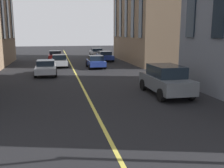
{
  "coord_description": "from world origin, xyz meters",
  "views": [
    {
      "loc": [
        -0.19,
        1.81,
        3.85
      ],
      "look_at": [
        11.57,
        -0.74,
        1.48
      ],
      "focal_mm": 41.58,
      "sensor_mm": 36.0,
      "label": 1
    }
  ],
  "objects": [
    {
      "name": "car_silver_oncoming",
      "position": [
        30.26,
        1.42,
        0.7
      ],
      "size": [
        3.9,
        1.89,
        1.4
      ],
      "color": "#B7BABF",
      "rests_on": "ground_plane"
    },
    {
      "name": "car_grey_far",
      "position": [
        14.77,
        -4.9,
        0.97
      ],
      "size": [
        4.7,
        2.14,
        1.88
      ],
      "color": "slate",
      "rests_on": "ground_plane"
    },
    {
      "name": "car_silver_parked_a",
      "position": [
        42.81,
        -4.9,
        0.7
      ],
      "size": [
        4.4,
        1.95,
        1.37
      ],
      "color": "#B7BABF",
      "rests_on": "ground_plane"
    },
    {
      "name": "car_blue_mid",
      "position": [
        28.49,
        -2.54,
        0.7
      ],
      "size": [
        3.9,
        1.89,
        1.4
      ],
      "color": "navy",
      "rests_on": "ground_plane"
    },
    {
      "name": "car_silver_near",
      "position": [
        24.51,
        2.75,
        0.7
      ],
      "size": [
        4.4,
        1.95,
        1.37
      ],
      "color": "#B7BABF",
      "rests_on": "ground_plane"
    },
    {
      "name": "lane_centre_line",
      "position": [
        20.0,
        0.0,
        0.0
      ],
      "size": [
        80.0,
        0.16,
        0.01
      ],
      "color": "#D8C64C",
      "rests_on": "ground_plane"
    },
    {
      "name": "car_red_trailing",
      "position": [
        37.77,
        1.87,
        0.7
      ],
      "size": [
        4.4,
        1.95,
        1.37
      ],
      "color": "#B21E1E",
      "rests_on": "ground_plane"
    },
    {
      "name": "car_blue_parked_b",
      "position": [
        35.48,
        -4.9,
        0.7
      ],
      "size": [
        4.4,
        1.95,
        1.37
      ],
      "color": "navy",
      "rests_on": "ground_plane"
    }
  ]
}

